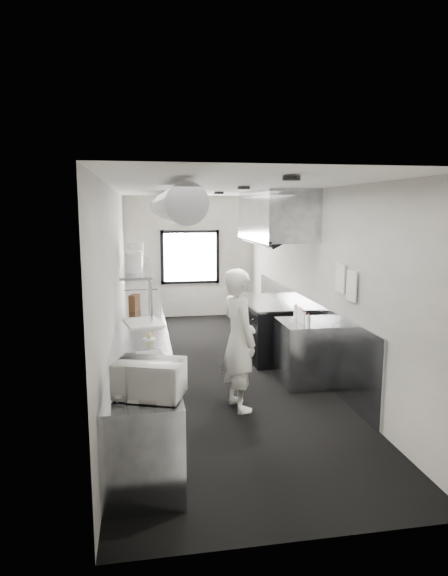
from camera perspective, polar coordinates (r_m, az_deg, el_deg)
name	(u,v)px	position (r m, az deg, el deg)	size (l,w,h in m)	color
floor	(217,371)	(7.70, -0.85, -9.71)	(3.00, 8.00, 0.01)	black
ceiling	(216,188)	(7.28, -0.90, 11.61)	(3.00, 8.00, 0.01)	white
wall_back	(190,257)	(11.30, -4.02, 3.65)	(3.00, 0.02, 2.80)	beige
wall_front	(303,365)	(3.56, 9.25, -8.92)	(3.00, 0.02, 2.80)	beige
wall_left	(116,285)	(7.28, -12.62, 0.34)	(0.02, 8.00, 2.80)	beige
wall_right	(311,280)	(7.73, 10.17, 0.93)	(0.02, 8.00, 2.80)	beige
wall_cladding	(302,328)	(8.17, 9.16, -4.68)	(0.03, 5.50, 1.10)	gray
hvac_duct	(167,206)	(7.60, -6.67, 9.57)	(0.40, 0.40, 6.40)	#94969C
service_window	(190,257)	(11.27, -4.00, 3.63)	(1.36, 0.05, 1.25)	white
exhaust_hood	(275,216)	(8.20, 6.02, 8.44)	(0.81, 2.20, 0.88)	gray
prep_counter	(142,356)	(7.00, -9.64, -7.92)	(0.70, 6.00, 0.90)	gray
pass_shelf	(137,267)	(8.25, -10.17, 2.39)	(0.45, 3.00, 0.68)	gray
range	(270,328)	(8.43, 5.41, -4.73)	(0.88, 1.60, 0.94)	black
bottle_station	(303,352)	(7.18, 9.21, -7.47)	(0.65, 0.80, 0.90)	gray
far_work_table	(141,305)	(10.59, -9.72, -2.04)	(0.70, 1.20, 0.90)	gray
notice_sheet_a	(340,278)	(6.59, 13.51, 1.14)	(0.02, 0.28, 0.38)	white
notice_sheet_b	(352,286)	(6.28, 14.75, 0.23)	(0.02, 0.28, 0.38)	white
line_cook	(239,340)	(6.09, 1.77, -6.07)	(0.65, 0.43, 1.79)	white
microwave	(149,379)	(4.29, -8.77, -10.51)	(0.53, 0.40, 0.32)	white
deli_tub_a	(121,380)	(4.62, -11.96, -10.56)	(0.14, 0.14, 0.10)	beige
deli_tub_b	(124,364)	(5.07, -11.70, -8.68)	(0.16, 0.16, 0.11)	beige
newspaper	(151,355)	(5.48, -8.61, -7.80)	(0.28, 0.35, 0.01)	silver
small_plate	(149,339)	(6.14, -8.78, -5.92)	(0.17, 0.17, 0.01)	white
pastry	(149,335)	(6.12, -8.79, -5.48)	(0.08, 0.08, 0.08)	tan
cutting_board	(143,322)	(7.00, -9.45, -4.00)	(0.48, 0.65, 0.02)	silver
knife_block	(135,303)	(7.85, -10.47, -1.70)	(0.11, 0.24, 0.26)	brown
plate_stack_a	(134,262)	(7.34, -10.55, 2.97)	(0.25, 0.25, 0.29)	white
plate_stack_b	(135,260)	(7.84, -10.46, 3.31)	(0.21, 0.21, 0.28)	white
plate_stack_c	(136,253)	(8.40, -10.32, 4.03)	(0.26, 0.26, 0.37)	white
plate_stack_d	(135,251)	(9.00, -10.36, 4.24)	(0.22, 0.22, 0.33)	white
squeeze_bottle_a	(308,321)	(6.74, 9.89, -3.88)	(0.06, 0.06, 0.17)	silver
squeeze_bottle_b	(304,318)	(6.94, 9.34, -3.51)	(0.06, 0.06, 0.17)	silver
squeeze_bottle_c	(301,315)	(7.08, 9.06, -3.18)	(0.06, 0.06, 0.18)	silver
squeeze_bottle_d	(299,314)	(7.15, 8.84, -3.05)	(0.06, 0.06, 0.18)	silver
squeeze_bottle_e	(296,312)	(7.28, 8.43, -2.75)	(0.07, 0.07, 0.20)	silver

